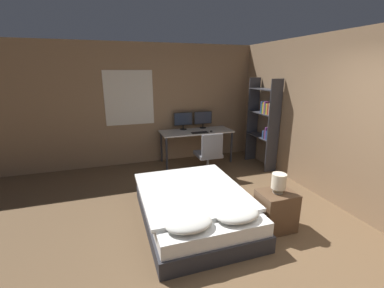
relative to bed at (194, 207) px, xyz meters
The scene contains 13 objects.
ground_plane 1.35m from the bed, 61.37° to the right, with size 20.00×20.00×0.00m, color brown.
wall_back 3.05m from the bed, 77.35° to the left, with size 12.00×0.08×2.70m.
wall_side_right 2.65m from the bed, ahead, with size 0.06×12.00×2.70m.
bed is the anchor object (origin of this frame).
nightstand 1.13m from the bed, 27.25° to the right, with size 0.48×0.39×0.55m.
bedside_lamp 1.23m from the bed, 27.25° to the right, with size 0.19×0.19×0.27m.
desk 2.56m from the bed, 70.10° to the left, with size 1.66×0.67×0.76m.
monitor_left 2.78m from the bed, 76.84° to the left, with size 0.45×0.16×0.41m.
monitor_right 2.93m from the bed, 66.94° to the left, with size 0.45×0.16×0.41m.
keyboard 2.37m from the bed, 68.18° to the left, with size 0.38×0.13×0.02m.
computer_mouse 2.49m from the bed, 62.07° to the left, with size 0.07×0.05×0.04m.
office_chair 1.78m from the bed, 61.31° to the left, with size 0.52×0.52×0.91m.
bookshelf 2.85m from the bed, 36.54° to the left, with size 0.28×0.85×1.96m.
Camera 1 is at (-1.70, -1.95, 2.13)m, focal length 24.00 mm.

